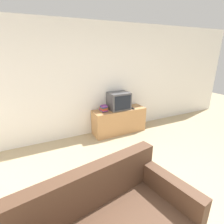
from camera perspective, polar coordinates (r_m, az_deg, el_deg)
wall_back at (r=4.14m, az=-7.70°, el=9.77°), size 9.00×0.06×2.60m
tv_stand at (r=4.42m, az=2.29°, el=-2.84°), size 1.33×0.45×0.61m
television at (r=4.28m, az=2.26°, el=3.68°), size 0.50×0.41×0.42m
book_stack at (r=4.14m, az=-2.78°, el=1.14°), size 0.16×0.23×0.15m
remote_on_stand at (r=4.39m, az=6.51°, el=1.30°), size 0.04×0.20×0.02m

